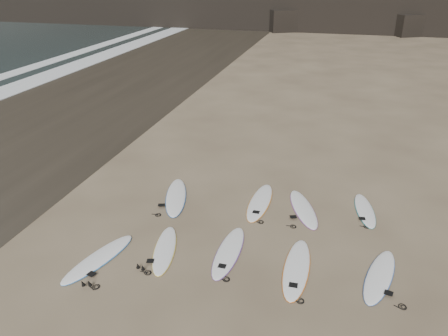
% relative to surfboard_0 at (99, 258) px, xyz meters
% --- Properties ---
extents(ground, '(240.00, 240.00, 0.00)m').
position_rel_surfboard_0_xyz_m(ground, '(4.06, 1.21, -0.05)').
color(ground, '#897559').
rests_on(ground, ground).
extents(wet_sand, '(12.00, 200.00, 0.01)m').
position_rel_surfboard_0_xyz_m(wet_sand, '(-8.94, 11.21, -0.04)').
color(wet_sand, '#383026').
rests_on(wet_sand, ground).
extents(surfboard_0, '(1.27, 2.61, 0.09)m').
position_rel_surfboard_0_xyz_m(surfboard_0, '(0.00, 0.00, 0.00)').
color(surfboard_0, white).
rests_on(surfboard_0, ground).
extents(surfboard_1, '(1.09, 2.38, 0.08)m').
position_rel_surfboard_0_xyz_m(surfboard_1, '(1.56, 0.85, -0.00)').
color(surfboard_1, white).
rests_on(surfboard_1, ground).
extents(surfboard_2, '(0.63, 2.53, 0.09)m').
position_rel_surfboard_0_xyz_m(surfboard_2, '(3.31, 1.21, -0.00)').
color(surfboard_2, white).
rests_on(surfboard_2, ground).
extents(surfboard_3, '(0.64, 2.65, 0.10)m').
position_rel_surfboard_0_xyz_m(surfboard_3, '(5.20, 0.97, 0.00)').
color(surfboard_3, white).
rests_on(surfboard_3, ground).
extents(surfboard_4, '(1.17, 2.52, 0.09)m').
position_rel_surfboard_0_xyz_m(surfboard_4, '(7.28, 1.22, -0.00)').
color(surfboard_4, white).
rests_on(surfboard_4, ground).
extents(surfboard_5, '(1.43, 2.79, 0.10)m').
position_rel_surfboard_0_xyz_m(surfboard_5, '(0.78, 3.78, 0.00)').
color(surfboard_5, white).
rests_on(surfboard_5, ground).
extents(surfboard_6, '(0.70, 2.66, 0.10)m').
position_rel_surfboard_0_xyz_m(surfboard_6, '(3.61, 4.17, 0.00)').
color(surfboard_6, white).
rests_on(surfboard_6, ground).
extents(surfboard_7, '(1.45, 2.57, 0.09)m').
position_rel_surfboard_0_xyz_m(surfboard_7, '(5.06, 4.11, -0.00)').
color(surfboard_7, white).
rests_on(surfboard_7, ground).
extents(surfboard_8, '(0.86, 2.26, 0.08)m').
position_rel_surfboard_0_xyz_m(surfboard_8, '(6.99, 4.54, -0.01)').
color(surfboard_8, white).
rests_on(surfboard_8, ground).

